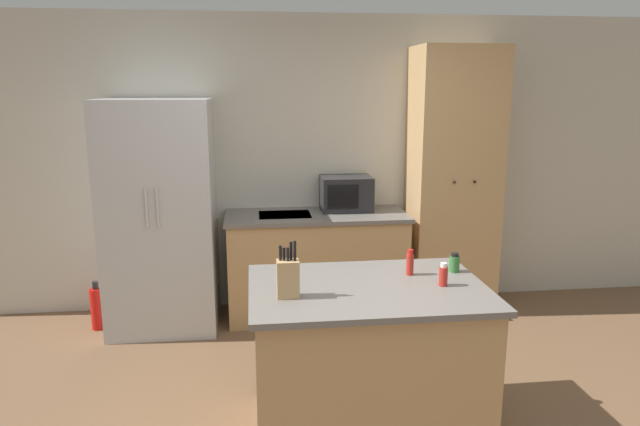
{
  "coord_description": "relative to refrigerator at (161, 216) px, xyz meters",
  "views": [
    {
      "loc": [
        -0.44,
        -2.76,
        1.98
      ],
      "look_at": [
        0.06,
        1.4,
        1.05
      ],
      "focal_mm": 32.0,
      "sensor_mm": 36.0,
      "label": 1
    }
  ],
  "objects": [
    {
      "name": "wall_back",
      "position": [
        1.19,
        0.4,
        0.36
      ],
      "size": [
        7.2,
        0.06,
        2.6
      ],
      "color": "beige",
      "rests_on": "ground_plane"
    },
    {
      "name": "refrigerator",
      "position": [
        0.0,
        0.0,
        0.0
      ],
      "size": [
        0.87,
        0.77,
        1.89
      ],
      "color": "#B7BABC",
      "rests_on": "ground_plane"
    },
    {
      "name": "back_counter",
      "position": [
        1.3,
        0.07,
        -0.49
      ],
      "size": [
        1.56,
        0.65,
        0.91
      ],
      "color": "tan",
      "rests_on": "ground_plane"
    },
    {
      "name": "pantry_cabinet",
      "position": [
        2.51,
        0.1,
        0.22
      ],
      "size": [
        0.73,
        0.57,
        2.32
      ],
      "color": "tan",
      "rests_on": "ground_plane"
    },
    {
      "name": "kitchen_island",
      "position": [
        1.38,
        -1.73,
        -0.49
      ],
      "size": [
        1.32,
        0.92,
        0.9
      ],
      "color": "tan",
      "rests_on": "ground_plane"
    },
    {
      "name": "microwave",
      "position": [
        1.57,
        0.19,
        0.12
      ],
      "size": [
        0.44,
        0.34,
        0.3
      ],
      "color": "#232326",
      "rests_on": "back_counter"
    },
    {
      "name": "knife_block",
      "position": [
        0.93,
        -1.85,
        0.06
      ],
      "size": [
        0.12,
        0.09,
        0.31
      ],
      "color": "tan",
      "rests_on": "kitchen_island"
    },
    {
      "name": "spice_bottle_tall_dark",
      "position": [
        1.66,
        -1.57,
        0.03
      ],
      "size": [
        0.04,
        0.04,
        0.15
      ],
      "color": "#B2281E",
      "rests_on": "kitchen_island"
    },
    {
      "name": "spice_bottle_short_red",
      "position": [
        1.79,
        -1.78,
        0.01
      ],
      "size": [
        0.05,
        0.05,
        0.13
      ],
      "color": "#B2281E",
      "rests_on": "kitchen_island"
    },
    {
      "name": "spice_bottle_amber_oil",
      "position": [
        1.94,
        -1.55,
        0.01
      ],
      "size": [
        0.06,
        0.06,
        0.12
      ],
      "color": "#337033",
      "rests_on": "kitchen_island"
    },
    {
      "name": "fire_extinguisher",
      "position": [
        -0.56,
        -0.04,
        -0.76
      ],
      "size": [
        0.11,
        0.11,
        0.41
      ],
      "color": "red",
      "rests_on": "ground_plane"
    }
  ]
}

